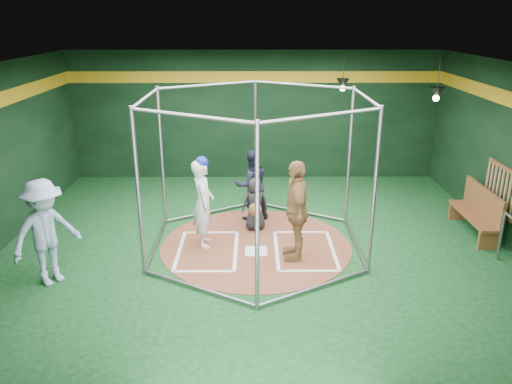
{
  "coord_description": "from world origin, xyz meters",
  "views": [
    {
      "loc": [
        -0.07,
        -9.06,
        4.35
      ],
      "look_at": [
        0.0,
        0.1,
        1.1
      ],
      "focal_mm": 35.0,
      "sensor_mm": 36.0,
      "label": 1
    }
  ],
  "objects_px": {
    "batter_figure": "(203,202)",
    "visitor_leopard": "(296,210)",
    "umpire": "(252,185)",
    "dugout_bench": "(478,210)"
  },
  "relations": [
    {
      "from": "batter_figure",
      "to": "visitor_leopard",
      "type": "height_order",
      "value": "visitor_leopard"
    },
    {
      "from": "batter_figure",
      "to": "visitor_leopard",
      "type": "xyz_separation_m",
      "value": [
        1.77,
        -0.55,
        0.04
      ]
    },
    {
      "from": "batter_figure",
      "to": "umpire",
      "type": "distance_m",
      "value": 1.66
    },
    {
      "from": "batter_figure",
      "to": "dugout_bench",
      "type": "height_order",
      "value": "batter_figure"
    },
    {
      "from": "visitor_leopard",
      "to": "umpire",
      "type": "distance_m",
      "value": 2.09
    },
    {
      "from": "dugout_bench",
      "to": "visitor_leopard",
      "type": "bearing_deg",
      "value": -164.38
    },
    {
      "from": "visitor_leopard",
      "to": "umpire",
      "type": "height_order",
      "value": "visitor_leopard"
    },
    {
      "from": "batter_figure",
      "to": "dugout_bench",
      "type": "bearing_deg",
      "value": 5.39
    },
    {
      "from": "batter_figure",
      "to": "dugout_bench",
      "type": "relative_size",
      "value": 1.06
    },
    {
      "from": "visitor_leopard",
      "to": "dugout_bench",
      "type": "xyz_separation_m",
      "value": [
        3.89,
        1.09,
        -0.45
      ]
    }
  ]
}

